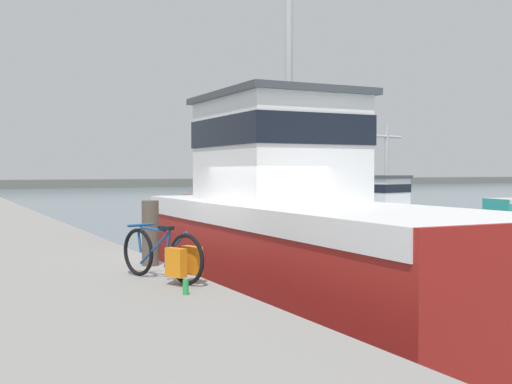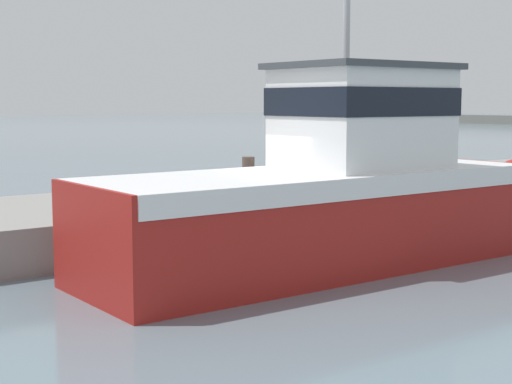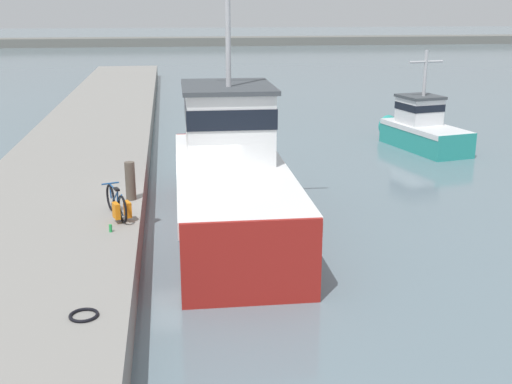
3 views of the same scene
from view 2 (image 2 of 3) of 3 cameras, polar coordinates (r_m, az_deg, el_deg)
name	(u,v)px [view 2 (image 2 of 3)]	position (r m, az deg, el deg)	size (l,w,h in m)	color
ground_plane	(299,256)	(16.12, 3.16, -4.67)	(320.00, 320.00, 0.00)	slate
dock_pier	(197,213)	(19.09, -4.29, -1.53)	(4.96, 80.00, 0.90)	gray
fishing_boat_main	(340,190)	(15.17, 6.11, 0.16)	(3.07, 10.92, 8.54)	maroon
bicycle_touring	(182,193)	(16.48, -5.42, -0.04)	(0.78, 1.69, 0.76)	black
mooring_post	(248,181)	(17.14, -0.56, 0.83)	(0.27, 0.27, 1.05)	#51473D
water_bottle_on_curb	(137,208)	(16.12, -8.66, -1.16)	(0.07, 0.07, 0.18)	green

